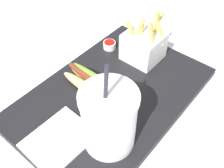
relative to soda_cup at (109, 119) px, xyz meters
The scene contains 7 objects.
ground_plane 0.16m from the soda_cup, 142.69° to the right, with size 2.40×2.40×0.02m, color silver.
food_tray 0.15m from the soda_cup, 142.69° to the right, with size 0.46×0.30×0.02m, color black.
soda_cup is the anchor object (origin of this frame).
fries_basket 0.27m from the soda_cup, 159.10° to the right, with size 0.09×0.09×0.14m.
hot_dog_1 0.14m from the soda_cup, 125.40° to the right, with size 0.05×0.18×0.06m.
ketchup_cup_1 0.30m from the soda_cup, 139.91° to the right, with size 0.03×0.03×0.02m.
napkin_stack 0.12m from the soda_cup, 50.22° to the right, with size 0.13×0.10×0.01m, color white.
Camera 1 is at (0.32, 0.26, 0.48)m, focal length 42.98 mm.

